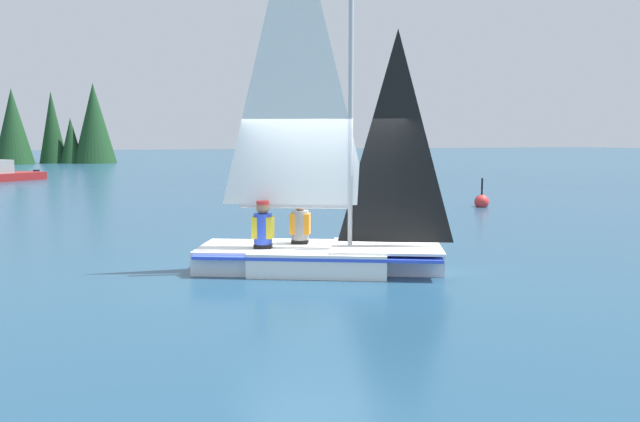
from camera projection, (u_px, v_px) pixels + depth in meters
name	position (u px, v px, depth m)	size (l,w,h in m)	color
ground_plane	(320.00, 270.00, 10.42)	(260.00, 260.00, 0.00)	navy
sailboat_main	(319.00, 220.00, 10.33)	(4.23, 3.17, 6.17)	white
sailor_helm	(300.00, 229.00, 10.69)	(0.42, 0.40, 1.16)	black
sailor_crew	(263.00, 233.00, 10.24)	(0.42, 0.40, 1.16)	black
treeline_shore	(45.00, 127.00, 55.90)	(15.39, 4.32, 7.28)	#143319
buoy_marker	(482.00, 201.00, 20.10)	(0.47, 0.47, 1.00)	red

